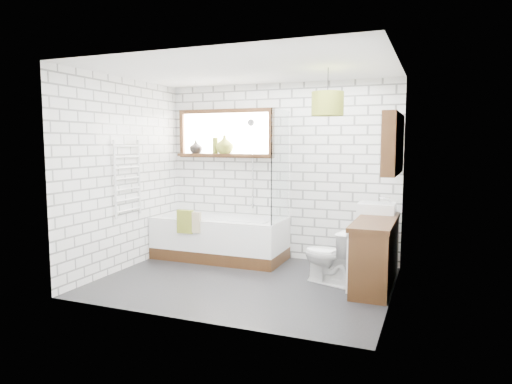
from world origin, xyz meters
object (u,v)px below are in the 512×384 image
at_px(vanity, 376,253).
at_px(toilet, 329,256).
at_px(bathtub, 220,238).
at_px(pendant, 328,104).
at_px(basin, 377,208).

relative_size(vanity, toilet, 2.03).
relative_size(bathtub, vanity, 1.37).
xyz_separation_m(bathtub, pendant, (1.69, -0.66, 1.80)).
height_order(bathtub, pendant, pendant).
bearing_deg(bathtub, toilet, -18.37).
distance_m(toilet, pendant, 1.77).
distance_m(basin, toilet, 0.92).
xyz_separation_m(bathtub, toilet, (1.72, -0.57, 0.03)).
bearing_deg(toilet, basin, 162.89).
height_order(bathtub, toilet, toilet).
distance_m(vanity, pendant, 1.81).
bearing_deg(bathtub, basin, 1.13).
bearing_deg(pendant, bathtub, 158.63).
bearing_deg(basin, toilet, -126.77).
height_order(toilet, pendant, pendant).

